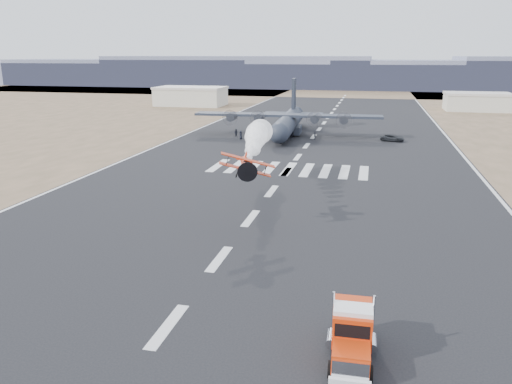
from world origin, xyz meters
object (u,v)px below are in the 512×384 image
(hangar_right, at_px, (477,101))
(crew_e, at_px, (241,135))
(crew_g, at_px, (269,133))
(transport_aircraft, at_px, (288,121))
(crew_h, at_px, (236,133))
(semi_truck, at_px, (352,332))
(crew_c, at_px, (293,135))
(aerobatic_biplane, at_px, (245,166))
(crew_b, at_px, (279,134))
(crew_f, at_px, (272,134))
(crew_a, at_px, (276,133))
(crew_d, at_px, (315,136))
(hangar_left, at_px, (191,96))
(support_vehicle, at_px, (392,138))

(hangar_right, height_order, crew_e, hangar_right)
(crew_g, bearing_deg, transport_aircraft, -89.16)
(crew_h, bearing_deg, semi_truck, 115.36)
(crew_c, height_order, crew_h, crew_h)
(aerobatic_biplane, height_order, crew_h, aerobatic_biplane)
(semi_truck, height_order, crew_b, semi_truck)
(crew_b, xyz_separation_m, crew_f, (-1.90, 0.69, -0.03))
(crew_c, relative_size, crew_g, 0.89)
(hangar_right, relative_size, transport_aircraft, 0.48)
(transport_aircraft, distance_m, crew_h, 12.56)
(crew_a, distance_m, crew_d, 8.97)
(hangar_right, bearing_deg, crew_h, -131.94)
(semi_truck, bearing_deg, crew_g, 103.62)
(aerobatic_biplane, xyz_separation_m, transport_aircraft, (-6.18, 63.89, -3.53))
(crew_d, xyz_separation_m, crew_e, (-15.94, -2.99, 0.13))
(hangar_right, distance_m, semi_truck, 154.37)
(hangar_right, xyz_separation_m, aerobatic_biplane, (-45.95, -128.44, 3.68))
(hangar_right, height_order, crew_d, hangar_right)
(hangar_left, relative_size, crew_a, 13.28)
(semi_truck, bearing_deg, crew_a, 102.63)
(crew_e, distance_m, crew_f, 7.08)
(support_vehicle, xyz_separation_m, crew_e, (-32.38, -4.90, 0.23))
(hangar_right, xyz_separation_m, crew_e, (-61.16, -73.21, -2.08))
(crew_a, xyz_separation_m, crew_h, (-8.99, -1.16, -0.06))
(hangar_left, bearing_deg, crew_h, -61.85)
(crew_f, height_order, crew_h, crew_f)
(hangar_left, xyz_separation_m, crew_h, (34.90, -65.23, -2.54))
(crew_d, bearing_deg, crew_f, -90.19)
(crew_c, xyz_separation_m, crew_f, (-4.68, -0.46, 0.09))
(hangar_left, xyz_separation_m, hangar_right, (98.00, 5.00, -0.40))
(aerobatic_biplane, height_order, crew_d, aerobatic_biplane)
(hangar_right, xyz_separation_m, crew_g, (-55.54, -69.32, -2.11))
(support_vehicle, distance_m, crew_g, 26.79)
(hangar_right, distance_m, crew_f, 88.85)
(crew_e, bearing_deg, crew_a, 141.49)
(transport_aircraft, xyz_separation_m, crew_g, (-3.42, -4.76, -2.26))
(hangar_right, xyz_separation_m, crew_h, (-63.10, -70.23, -2.15))
(crew_b, height_order, crew_e, crew_e)
(hangar_left, xyz_separation_m, crew_c, (47.71, -64.31, -2.61))
(crew_a, height_order, crew_d, crew_a)
(aerobatic_biplane, relative_size, support_vehicle, 1.14)
(hangar_left, relative_size, crew_g, 13.65)
(crew_b, height_order, crew_d, crew_b)
(crew_c, xyz_separation_m, crew_e, (-10.87, -3.90, 0.13))
(crew_b, xyz_separation_m, crew_e, (-8.09, -2.74, 0.00))
(transport_aircraft, height_order, crew_g, transport_aircraft)
(transport_aircraft, bearing_deg, hangar_right, 48.04)
(crew_f, bearing_deg, hangar_right, 117.27)
(transport_aircraft, relative_size, crew_h, 24.54)
(transport_aircraft, distance_m, support_vehicle, 23.78)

